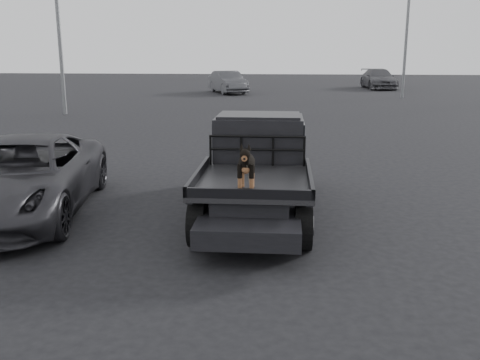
# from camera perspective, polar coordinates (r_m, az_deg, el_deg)

# --- Properties ---
(ground) EXTENTS (120.00, 120.00, 0.00)m
(ground) POSITION_cam_1_polar(r_m,az_deg,el_deg) (8.80, -2.83, -6.53)
(ground) COLOR black
(ground) RESTS_ON ground
(flatbed_ute) EXTENTS (2.00, 5.40, 0.92)m
(flatbed_ute) POSITION_cam_1_polar(r_m,az_deg,el_deg) (9.99, 1.74, -1.25)
(flatbed_ute) COLOR black
(flatbed_ute) RESTS_ON ground
(ute_cab) EXTENTS (1.72, 1.30, 0.88)m
(ute_cab) POSITION_cam_1_polar(r_m,az_deg,el_deg) (10.73, 2.05, 4.71)
(ute_cab) COLOR black
(ute_cab) RESTS_ON flatbed_ute
(headache_rack) EXTENTS (1.80, 0.08, 0.55)m
(headache_rack) POSITION_cam_1_polar(r_m,az_deg,el_deg) (10.03, 1.83, 3.11)
(headache_rack) COLOR black
(headache_rack) RESTS_ON flatbed_ute
(dog) EXTENTS (0.32, 0.60, 0.74)m
(dog) POSITION_cam_1_polar(r_m,az_deg,el_deg) (8.24, 0.70, 1.44)
(dog) COLOR black
(dog) RESTS_ON flatbed_ute
(parked_suv) EXTENTS (3.13, 5.51, 1.45)m
(parked_suv) POSITION_cam_1_polar(r_m,az_deg,el_deg) (10.80, -22.41, 0.28)
(parked_suv) COLOR #2C2C31
(parked_suv) RESTS_ON ground
(distant_car_a) EXTENTS (3.34, 4.95, 1.54)m
(distant_car_a) POSITION_cam_1_polar(r_m,az_deg,el_deg) (38.49, -1.29, 10.40)
(distant_car_a) COLOR #444549
(distant_car_a) RESTS_ON ground
(distant_car_b) EXTENTS (2.46, 5.39, 1.53)m
(distant_car_b) POSITION_cam_1_polar(r_m,az_deg,el_deg) (44.29, 14.58, 10.40)
(distant_car_b) COLOR #4A4A4F
(distant_car_b) RESTS_ON ground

